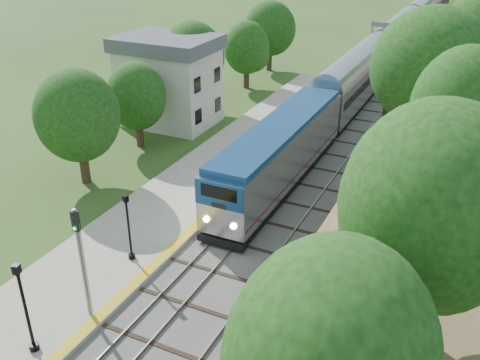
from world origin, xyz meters
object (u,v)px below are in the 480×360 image
at_px(signal_platform, 80,252).
at_px(signal_farside, 382,134).
at_px(station_building, 169,80).
at_px(train, 422,17).
at_px(signal_gantry, 406,37).
at_px(lamppost_mid, 27,313).
at_px(lamppost_far, 129,231).

bearing_deg(signal_platform, signal_farside, 66.41).
distance_m(station_building, train, 56.19).
distance_m(signal_gantry, lamppost_mid, 53.17).
height_order(train, lamppost_mid, lamppost_mid).
height_order(train, signal_farside, signal_farside).
height_order(signal_gantry, signal_farside, signal_gantry).
xyz_separation_m(signal_gantry, lamppost_far, (-6.26, -45.20, -2.66)).
xyz_separation_m(station_building, signal_farside, (20.20, -3.98, -0.33)).
bearing_deg(station_building, signal_gantry, 56.62).
height_order(station_building, train, station_building).
bearing_deg(lamppost_far, train, 87.09).
bearing_deg(train, signal_platform, -92.10).
distance_m(station_building, signal_platform, 27.19).
bearing_deg(train, signal_gantry, -85.20).
bearing_deg(signal_gantry, lamppost_mid, -96.48).
distance_m(train, lamppost_mid, 82.26).
bearing_deg(signal_farside, signal_platform, -113.59).
distance_m(station_building, signal_farside, 20.59).
height_order(train, lamppost_far, train).
height_order(signal_gantry, signal_platform, signal_gantry).
relative_size(lamppost_far, signal_farside, 0.67).
height_order(lamppost_mid, signal_platform, signal_platform).
xyz_separation_m(signal_platform, signal_farside, (9.10, 20.84, -0.16)).
height_order(signal_gantry, lamppost_mid, signal_gantry).
bearing_deg(signal_farside, lamppost_mid, -112.22).
xyz_separation_m(station_building, signal_platform, (11.10, -24.82, -0.18)).
bearing_deg(signal_gantry, train, 94.80).
bearing_deg(signal_farside, lamppost_far, -121.63).
distance_m(lamppost_mid, signal_platform, 3.39).
bearing_deg(signal_platform, train, 87.90).
xyz_separation_m(signal_gantry, lamppost_mid, (-6.00, -52.78, -2.41)).
bearing_deg(lamppost_far, signal_platform, -79.05).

